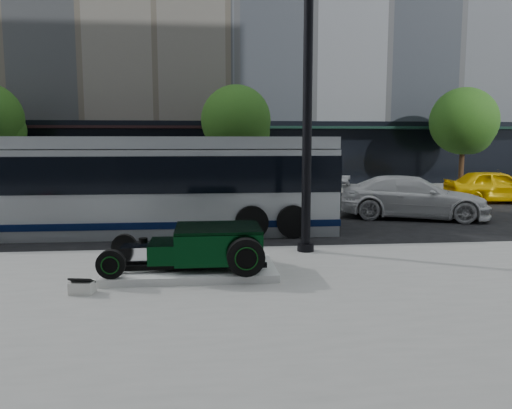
{
  "coord_description": "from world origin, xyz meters",
  "views": [
    {
      "loc": [
        -0.72,
        -14.41,
        2.81
      ],
      "look_at": [
        0.56,
        -1.94,
        1.2
      ],
      "focal_mm": 35.0,
      "sensor_mm": 36.0,
      "label": 1
    }
  ],
  "objects": [
    {
      "name": "ground",
      "position": [
        0.0,
        0.0,
        0.0
      ],
      "size": [
        120.0,
        120.0,
        0.0
      ],
      "primitive_type": "plane",
      "color": "black",
      "rests_on": "ground"
    },
    {
      "name": "sidewalk_far",
      "position": [
        0.0,
        14.0,
        0.06
      ],
      "size": [
        70.0,
        4.0,
        0.12
      ],
      "primitive_type": "cube",
      "color": "gray",
      "rests_on": "ground"
    },
    {
      "name": "street_trees",
      "position": [
        1.15,
        13.07,
        3.77
      ],
      "size": [
        29.8,
        3.8,
        5.7
      ],
      "color": "black",
      "rests_on": "sidewalk_far"
    },
    {
      "name": "display_plinth",
      "position": [
        -1.02,
        -4.4,
        0.2
      ],
      "size": [
        3.4,
        1.8,
        0.15
      ],
      "primitive_type": "cube",
      "color": "silver",
      "rests_on": "sidewalk_near"
    },
    {
      "name": "hot_rod",
      "position": [
        -0.69,
        -4.4,
        0.7
      ],
      "size": [
        3.22,
        2.0,
        0.81
      ],
      "color": "black",
      "rests_on": "display_plinth"
    },
    {
      "name": "info_plaque",
      "position": [
        -2.91,
        -5.58,
        0.24
      ],
      "size": [
        0.45,
        0.36,
        0.31
      ],
      "color": "silver",
      "rests_on": "sidewalk_near"
    },
    {
      "name": "lamppost",
      "position": [
        1.72,
        -2.61,
        3.57
      ],
      "size": [
        0.41,
        0.41,
        7.46
      ],
      "color": "black",
      "rests_on": "sidewalk_near"
    },
    {
      "name": "transit_bus",
      "position": [
        -2.78,
        0.97,
        1.49
      ],
      "size": [
        12.12,
        2.88,
        2.92
      ],
      "color": "#A6ABAF",
      "rests_on": "ground"
    },
    {
      "name": "white_sedan",
      "position": [
        6.79,
        2.93,
        0.77
      ],
      "size": [
        5.7,
        3.76,
        1.53
      ],
      "primitive_type": "imported",
      "rotation": [
        0.0,
        0.0,
        1.24
      ],
      "color": "silver",
      "rests_on": "ground"
    },
    {
      "name": "yellow_taxi",
      "position": [
        12.39,
        6.91,
        0.75
      ],
      "size": [
        4.59,
        2.32,
        1.5
      ],
      "primitive_type": "imported",
      "rotation": [
        0.0,
        0.0,
        1.44
      ],
      "color": "#F1BF03",
      "rests_on": "ground"
    }
  ]
}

